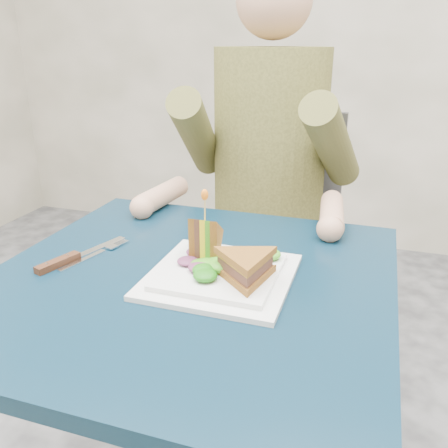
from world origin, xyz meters
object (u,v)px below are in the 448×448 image
(plate, at_px, (221,274))
(sandwich_upright, at_px, (205,240))
(sandwich_flat, at_px, (246,267))
(chair, at_px, (273,230))
(fork, at_px, (93,255))
(knife, at_px, (66,260))
(table, at_px, (190,312))
(diner, at_px, (269,125))

(plate, xyz_separation_m, sandwich_upright, (-0.05, 0.04, 0.05))
(plate, xyz_separation_m, sandwich_flat, (0.06, -0.02, 0.04))
(chair, relative_size, fork, 5.28)
(knife, bearing_deg, table, 5.06)
(table, bearing_deg, knife, -174.94)
(sandwich_flat, distance_m, sandwich_upright, 0.12)
(sandwich_flat, xyz_separation_m, sandwich_upright, (-0.10, 0.07, 0.01))
(plate, height_order, knife, plate)
(sandwich_flat, relative_size, fork, 1.06)
(diner, distance_m, fork, 0.68)
(chair, bearing_deg, knife, -108.37)
(table, distance_m, diner, 0.69)
(diner, relative_size, sandwich_flat, 3.98)
(diner, height_order, knife, diner)
(sandwich_upright, distance_m, fork, 0.24)
(chair, distance_m, diner, 0.39)
(table, height_order, sandwich_upright, sandwich_upright)
(plate, bearing_deg, knife, -174.54)
(table, relative_size, knife, 3.45)
(sandwich_flat, bearing_deg, knife, -179.19)
(table, distance_m, knife, 0.27)
(knife, bearing_deg, plate, 5.46)
(diner, bearing_deg, sandwich_upright, -88.56)
(chair, relative_size, diner, 1.25)
(sandwich_flat, bearing_deg, table, 171.50)
(fork, bearing_deg, knife, -131.18)
(table, xyz_separation_m, chair, (0.00, 0.75, -0.11))
(diner, bearing_deg, knife, -111.25)
(chair, relative_size, sandwich_upright, 7.59)
(plate, distance_m, sandwich_flat, 0.07)
(table, distance_m, sandwich_flat, 0.17)
(sandwich_flat, relative_size, knife, 0.86)
(table, height_order, plate, plate)
(plate, distance_m, sandwich_upright, 0.08)
(chair, height_order, sandwich_flat, chair)
(chair, height_order, diner, diner)
(plate, xyz_separation_m, knife, (-0.32, -0.03, -0.00))
(table, distance_m, chair, 0.75)
(chair, bearing_deg, fork, -106.80)
(sandwich_upright, xyz_separation_m, fork, (-0.23, -0.03, -0.05))
(plate, relative_size, fork, 1.47)
(knife, bearing_deg, diner, 68.75)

